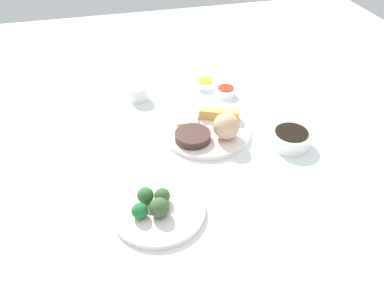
{
  "coord_description": "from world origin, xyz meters",
  "views": [
    {
      "loc": [
        0.23,
        0.87,
        0.71
      ],
      "look_at": [
        0.02,
        0.05,
        0.06
      ],
      "focal_mm": 37.86,
      "sensor_mm": 36.0,
      "label": 1
    }
  ],
  "objects_px": {
    "main_plate": "(206,131)",
    "soy_sauce_bowl": "(290,139)",
    "broccoli_plate": "(159,211)",
    "sauce_ramekin_hot_mustard": "(205,84)",
    "teacup": "(139,93)",
    "sauce_ramekin_sweet_and_sour": "(226,92)"
  },
  "relations": [
    {
      "from": "main_plate",
      "to": "soy_sauce_bowl",
      "type": "bearing_deg",
      "value": 152.46
    },
    {
      "from": "soy_sauce_bowl",
      "to": "teacup",
      "type": "relative_size",
      "value": 1.71
    },
    {
      "from": "main_plate",
      "to": "teacup",
      "type": "xyz_separation_m",
      "value": [
        0.16,
        -0.24,
        0.02
      ]
    },
    {
      "from": "soy_sauce_bowl",
      "to": "main_plate",
      "type": "bearing_deg",
      "value": -27.54
    },
    {
      "from": "broccoli_plate",
      "to": "sauce_ramekin_hot_mustard",
      "type": "distance_m",
      "value": 0.59
    },
    {
      "from": "soy_sauce_bowl",
      "to": "sauce_ramekin_sweet_and_sour",
      "type": "height_order",
      "value": "soy_sauce_bowl"
    },
    {
      "from": "main_plate",
      "to": "sauce_ramekin_sweet_and_sour",
      "type": "xyz_separation_m",
      "value": [
        -0.12,
        -0.19,
        0.0
      ]
    },
    {
      "from": "soy_sauce_bowl",
      "to": "sauce_ramekin_hot_mustard",
      "type": "bearing_deg",
      "value": -68.99
    },
    {
      "from": "sauce_ramekin_hot_mustard",
      "to": "main_plate",
      "type": "bearing_deg",
      "value": 75.37
    },
    {
      "from": "broccoli_plate",
      "to": "sauce_ramekin_sweet_and_sour",
      "type": "distance_m",
      "value": 0.56
    },
    {
      "from": "main_plate",
      "to": "teacup",
      "type": "bearing_deg",
      "value": -56.07
    },
    {
      "from": "sauce_ramekin_hot_mustard",
      "to": "teacup",
      "type": "height_order",
      "value": "teacup"
    },
    {
      "from": "soy_sauce_bowl",
      "to": "sauce_ramekin_hot_mustard",
      "type": "xyz_separation_m",
      "value": [
        0.14,
        -0.37,
        -0.01
      ]
    },
    {
      "from": "sauce_ramekin_hot_mustard",
      "to": "sauce_ramekin_sweet_and_sour",
      "type": "height_order",
      "value": "same"
    },
    {
      "from": "sauce_ramekin_sweet_and_sour",
      "to": "main_plate",
      "type": "bearing_deg",
      "value": 57.92
    },
    {
      "from": "main_plate",
      "to": "sauce_ramekin_hot_mustard",
      "type": "relative_size",
      "value": 4.06
    },
    {
      "from": "soy_sauce_bowl",
      "to": "teacup",
      "type": "xyz_separation_m",
      "value": [
        0.37,
        -0.35,
        0.0
      ]
    },
    {
      "from": "sauce_ramekin_hot_mustard",
      "to": "teacup",
      "type": "distance_m",
      "value": 0.23
    },
    {
      "from": "main_plate",
      "to": "sauce_ramekin_hot_mustard",
      "type": "height_order",
      "value": "sauce_ramekin_hot_mustard"
    },
    {
      "from": "broccoli_plate",
      "to": "sauce_ramekin_hot_mustard",
      "type": "bearing_deg",
      "value": -115.93
    },
    {
      "from": "broccoli_plate",
      "to": "main_plate",
      "type": "bearing_deg",
      "value": -125.06
    },
    {
      "from": "main_plate",
      "to": "sauce_ramekin_hot_mustard",
      "type": "xyz_separation_m",
      "value": [
        -0.07,
        -0.26,
        0.0
      ]
    }
  ]
}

